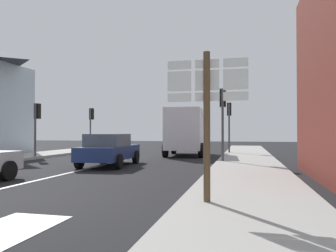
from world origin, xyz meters
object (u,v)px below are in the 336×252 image
at_px(traffic_light_near_left, 37,118).
at_px(traffic_light_far_left, 91,119).
at_px(traffic_light_near_right, 223,108).
at_px(delivery_truck, 186,131).
at_px(sedan_far, 109,149).
at_px(route_sign_post, 207,110).
at_px(traffic_light_far_right, 229,116).

xyz_separation_m(traffic_light_near_left, traffic_light_far_left, (0.00, 7.02, 0.16)).
bearing_deg(traffic_light_near_right, delivery_truck, 119.28).
bearing_deg(traffic_light_near_right, traffic_light_far_left, 145.09).
bearing_deg(sedan_far, traffic_light_far_left, 120.44).
bearing_deg(sedan_far, delivery_truck, 72.56).
xyz_separation_m(delivery_truck, route_sign_post, (3.04, -14.61, 0.35)).
relative_size(sedan_far, traffic_light_near_left, 1.33).
xyz_separation_m(sedan_far, traffic_light_far_left, (-5.85, 9.96, 1.80)).
bearing_deg(traffic_light_near_right, traffic_light_near_left, 177.01).
bearing_deg(traffic_light_near_left, traffic_light_far_right, 30.26).
distance_m(delivery_truck, traffic_light_far_left, 8.62).
height_order(sedan_far, traffic_light_far_right, traffic_light_far_right).
distance_m(traffic_light_far_right, traffic_light_near_right, 6.91).
bearing_deg(traffic_light_far_right, sedan_far, -118.38).
relative_size(route_sign_post, traffic_light_far_right, 0.88).
bearing_deg(traffic_light_near_left, traffic_light_far_left, 90.00).
xyz_separation_m(traffic_light_near_right, traffic_light_near_left, (-10.87, 0.57, -0.35)).
height_order(sedan_far, traffic_light_near_left, traffic_light_near_left).
distance_m(delivery_truck, route_sign_post, 14.93).
height_order(route_sign_post, traffic_light_far_left, traffic_light_far_left).
bearing_deg(route_sign_post, traffic_light_far_right, 91.04).
xyz_separation_m(sedan_far, traffic_light_near_left, (-5.85, 2.94, 1.64)).
bearing_deg(delivery_truck, sedan_far, -107.44).
relative_size(traffic_light_near_right, traffic_light_near_left, 1.14).
height_order(traffic_light_near_right, traffic_light_near_left, traffic_light_near_right).
bearing_deg(route_sign_post, sedan_far, 125.89).
relative_size(sedan_far, traffic_light_near_right, 1.16).
relative_size(delivery_truck, route_sign_post, 1.60).
xyz_separation_m(traffic_light_far_right, traffic_light_near_right, (-0.00, -6.91, 0.06)).
bearing_deg(traffic_light_near_right, traffic_light_far_right, 90.00).
height_order(delivery_truck, traffic_light_near_right, traffic_light_near_right).
relative_size(delivery_truck, traffic_light_far_left, 1.48).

